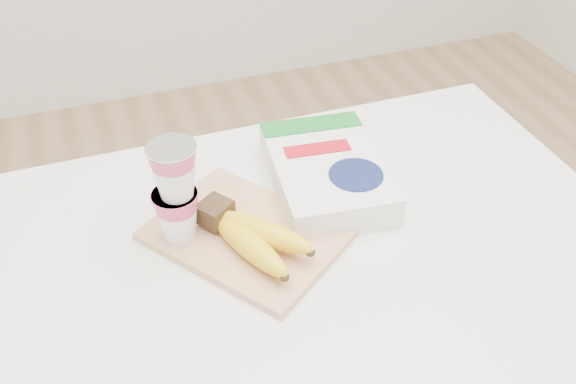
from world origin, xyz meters
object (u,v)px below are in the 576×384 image
at_px(cutting_board, 246,235).
at_px(yogurt_stack, 175,190).
at_px(bananas, 251,235).
at_px(cereal_box, 327,173).

height_order(cutting_board, yogurt_stack, yogurt_stack).
distance_m(bananas, yogurt_stack, 0.13).
bearing_deg(yogurt_stack, bananas, -31.61).
distance_m(cutting_board, yogurt_stack, 0.14).
height_order(bananas, cereal_box, bananas).
relative_size(cutting_board, cereal_box, 1.01).
bearing_deg(bananas, cutting_board, 89.36).
distance_m(yogurt_stack, cereal_box, 0.28).
height_order(cutting_board, bananas, bananas).
xyz_separation_m(bananas, yogurt_stack, (-0.10, 0.06, 0.07)).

